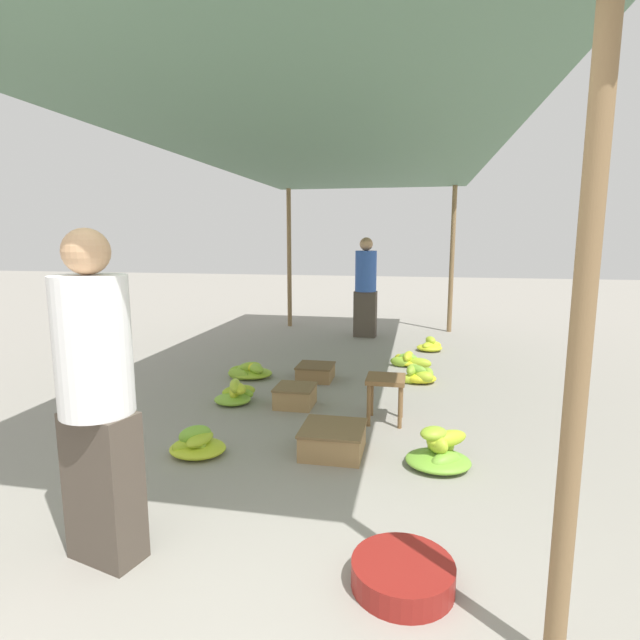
% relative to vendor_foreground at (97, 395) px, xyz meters
% --- Properties ---
extents(canopy_post_front_right, '(0.08, 0.08, 2.52)m').
position_rel_vendor_foreground_xyz_m(canopy_post_front_right, '(2.10, -0.26, 0.38)').
color(canopy_post_front_right, olive).
rests_on(canopy_post_front_right, ground).
extents(canopy_post_back_left, '(0.08, 0.08, 2.52)m').
position_rel_vendor_foreground_xyz_m(canopy_post_back_left, '(-0.81, 6.84, 0.38)').
color(canopy_post_back_left, olive).
rests_on(canopy_post_back_left, ground).
extents(canopy_post_back_right, '(0.08, 0.08, 2.52)m').
position_rel_vendor_foreground_xyz_m(canopy_post_back_right, '(2.10, 6.84, 0.38)').
color(canopy_post_back_right, olive).
rests_on(canopy_post_back_right, ground).
extents(canopy_tarp, '(3.31, 7.51, 0.04)m').
position_rel_vendor_foreground_xyz_m(canopy_tarp, '(0.65, 3.29, 1.66)').
color(canopy_tarp, '#567A60').
rests_on(canopy_tarp, canopy_post_front_left).
extents(vendor_foreground, '(0.44, 0.44, 1.69)m').
position_rel_vendor_foreground_xyz_m(vendor_foreground, '(0.00, 0.00, 0.00)').
color(vendor_foreground, '#4C4238').
rests_on(vendor_foreground, ground).
extents(stool, '(0.34, 0.34, 0.42)m').
position_rel_vendor_foreground_xyz_m(stool, '(1.28, 2.22, -0.54)').
color(stool, brown).
rests_on(stool, ground).
extents(basin_black, '(0.49, 0.49, 0.13)m').
position_rel_vendor_foreground_xyz_m(basin_black, '(1.51, 0.07, -0.81)').
color(basin_black, maroon).
rests_on(basin_black, ground).
extents(banana_pile_left_0, '(0.43, 0.38, 0.23)m').
position_rel_vendor_foreground_xyz_m(banana_pile_left_0, '(-0.08, 1.24, -0.79)').
color(banana_pile_left_0, '#ACC92D').
rests_on(banana_pile_left_0, ground).
extents(banana_pile_left_1, '(0.54, 0.44, 0.19)m').
position_rel_vendor_foreground_xyz_m(banana_pile_left_1, '(-0.39, 3.36, -0.80)').
color(banana_pile_left_1, '#9BC230').
rests_on(banana_pile_left_1, ground).
extents(banana_pile_left_2, '(0.39, 0.45, 0.25)m').
position_rel_vendor_foreground_xyz_m(banana_pile_left_2, '(-0.22, 2.45, -0.78)').
color(banana_pile_left_2, '#BED02A').
rests_on(banana_pile_left_2, ground).
extents(banana_pile_right_0, '(0.41, 0.38, 0.21)m').
position_rel_vendor_foreground_xyz_m(banana_pile_right_0, '(1.58, 3.53, -0.79)').
color(banana_pile_right_0, '#B2CC2C').
rests_on(banana_pile_right_0, ground).
extents(banana_pile_right_1, '(0.47, 0.46, 0.30)m').
position_rel_vendor_foreground_xyz_m(banana_pile_right_1, '(1.73, 1.40, -0.77)').
color(banana_pile_right_1, '#9BC230').
rests_on(banana_pile_right_1, ground).
extents(banana_pile_right_2, '(0.37, 0.47, 0.20)m').
position_rel_vendor_foreground_xyz_m(banana_pile_right_2, '(1.74, 5.25, -0.80)').
color(banana_pile_right_2, '#BDD02A').
rests_on(banana_pile_right_2, ground).
extents(banana_pile_right_3, '(0.56, 0.39, 0.19)m').
position_rel_vendor_foreground_xyz_m(banana_pile_right_3, '(1.44, 4.28, -0.81)').
color(banana_pile_right_3, '#C3D229').
rests_on(banana_pile_right_3, ground).
extents(crate_near, '(0.41, 0.41, 0.18)m').
position_rel_vendor_foreground_xyz_m(crate_near, '(0.39, 3.42, -0.79)').
color(crate_near, olive).
rests_on(crate_near, ground).
extents(crate_mid, '(0.48, 0.48, 0.21)m').
position_rel_vendor_foreground_xyz_m(crate_mid, '(0.93, 1.48, -0.77)').
color(crate_mid, '#9E7A4C').
rests_on(crate_mid, ground).
extents(crate_far, '(0.38, 0.38, 0.20)m').
position_rel_vendor_foreground_xyz_m(crate_far, '(0.38, 2.48, -0.77)').
color(crate_far, '#9E7A4C').
rests_on(crate_far, ground).
extents(shopper_walking_mid, '(0.38, 0.37, 1.65)m').
position_rel_vendor_foreground_xyz_m(shopper_walking_mid, '(0.69, 6.09, -0.02)').
color(shopper_walking_mid, '#4C4238').
rests_on(shopper_walking_mid, ground).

